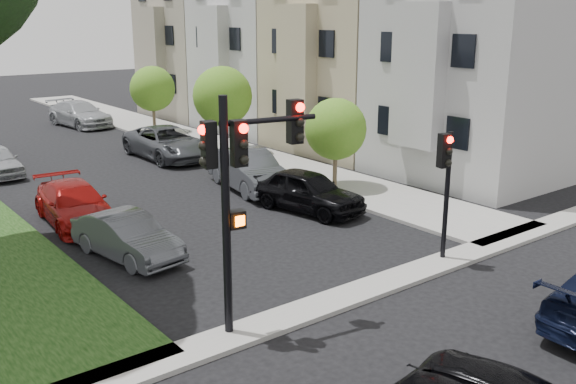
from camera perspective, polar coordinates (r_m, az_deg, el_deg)
ground at (r=15.19m, az=11.88°, el=-11.32°), size 140.00×140.00×0.00m
sidewalk_right at (r=37.50m, az=-9.74°, el=4.97°), size 3.50×44.00×0.12m
sidewalk_cross at (r=16.38m, az=6.52°, el=-8.79°), size 60.00×1.00×0.12m
house_a at (r=28.35m, az=16.98°, el=15.19°), size 7.70×7.55×15.97m
house_b at (r=33.30m, az=6.07°, el=15.70°), size 7.70×7.55×15.97m
house_c at (r=39.07m, az=-1.84°, el=15.74°), size 7.70×7.55×15.97m
house_d at (r=45.35m, az=-7.64°, el=15.58°), size 7.70×7.55×15.97m
small_tree_a at (r=25.34m, az=4.26°, el=5.60°), size 2.43×2.43×3.65m
small_tree_b at (r=31.85m, az=-5.85°, el=8.47°), size 2.92×2.92×4.38m
small_tree_c at (r=38.50m, az=-11.96°, el=8.97°), size 2.62×2.62×3.93m
traffic_signal_main at (r=13.35m, az=-4.21°, el=1.79°), size 2.57×0.68×5.24m
traffic_signal_secondary at (r=18.01m, az=13.82°, el=1.65°), size 0.50×0.40×3.72m
car_parked_0 at (r=22.71m, az=1.72°, el=0.11°), size 2.56×4.63×1.49m
car_parked_1 at (r=25.56m, az=-3.50°, el=1.97°), size 2.48×5.07×1.60m
car_parked_2 at (r=31.69m, az=-10.68°, el=4.32°), size 2.58×5.57×1.54m
car_parked_4 at (r=42.39m, az=-18.03°, el=6.62°), size 2.89×5.59×1.55m
car_parked_5 at (r=18.92m, az=-14.12°, el=-3.86°), size 1.99×4.11×1.30m
car_parked_6 at (r=22.51m, az=-18.43°, el=-1.02°), size 2.28×4.80×1.35m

